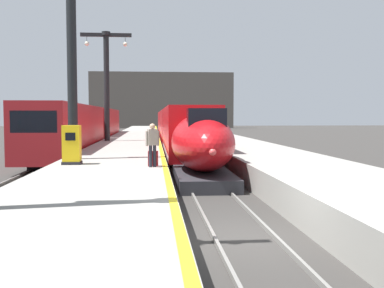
% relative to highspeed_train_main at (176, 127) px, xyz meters
% --- Properties ---
extents(ground_plane, '(260.00, 260.00, 0.00)m').
position_rel_highspeed_train_main_xyz_m(ground_plane, '(0.00, -33.84, -1.95)').
color(ground_plane, '#33302D').
extents(platform_left, '(4.80, 110.00, 1.05)m').
position_rel_highspeed_train_main_xyz_m(platform_left, '(-4.05, -9.09, -1.43)').
color(platform_left, gray).
rests_on(platform_left, ground).
extents(platform_right, '(4.80, 110.00, 1.05)m').
position_rel_highspeed_train_main_xyz_m(platform_right, '(4.05, -9.09, -1.43)').
color(platform_right, gray).
rests_on(platform_right, ground).
extents(platform_left_safety_stripe, '(0.20, 107.80, 0.01)m').
position_rel_highspeed_train_main_xyz_m(platform_left_safety_stripe, '(-1.77, -9.09, -0.90)').
color(platform_left_safety_stripe, yellow).
rests_on(platform_left_safety_stripe, platform_left).
extents(rail_main_left, '(0.08, 110.00, 0.12)m').
position_rel_highspeed_train_main_xyz_m(rail_main_left, '(-0.75, -6.34, -1.89)').
color(rail_main_left, slate).
rests_on(rail_main_left, ground).
extents(rail_main_right, '(0.08, 110.00, 0.12)m').
position_rel_highspeed_train_main_xyz_m(rail_main_right, '(0.75, -6.34, -1.89)').
color(rail_main_right, slate).
rests_on(rail_main_right, ground).
extents(rail_secondary_left, '(0.08, 110.00, 0.12)m').
position_rel_highspeed_train_main_xyz_m(rail_secondary_left, '(-8.85, -6.34, -1.89)').
color(rail_secondary_left, slate).
rests_on(rail_secondary_left, ground).
extents(rail_secondary_right, '(0.08, 110.00, 0.12)m').
position_rel_highspeed_train_main_xyz_m(rail_secondary_right, '(-7.35, -6.34, -1.89)').
color(rail_secondary_right, slate).
rests_on(rail_secondary_right, ground).
extents(highspeed_train_main, '(2.92, 57.37, 3.60)m').
position_rel_highspeed_train_main_xyz_m(highspeed_train_main, '(0.00, 0.00, 0.00)').
color(highspeed_train_main, '#B20F14').
rests_on(highspeed_train_main, ground).
extents(regional_train_adjacent, '(2.85, 36.60, 3.80)m').
position_rel_highspeed_train_main_xyz_m(regional_train_adjacent, '(-8.10, -3.75, 0.18)').
color(regional_train_adjacent, maroon).
rests_on(regional_train_adjacent, ground).
extents(station_column_mid, '(4.00, 0.68, 9.82)m').
position_rel_highspeed_train_main_xyz_m(station_column_mid, '(-5.90, -23.57, 4.96)').
color(station_column_mid, black).
rests_on(station_column_mid, platform_left).
extents(station_column_far, '(4.00, 0.68, 8.63)m').
position_rel_highspeed_train_main_xyz_m(station_column_far, '(-5.90, -8.35, 4.33)').
color(station_column_far, black).
rests_on(station_column_far, platform_left).
extents(passenger_near_edge, '(0.54, 0.35, 1.69)m').
position_rel_highspeed_train_main_xyz_m(passenger_near_edge, '(-2.25, -27.19, 0.09)').
color(passenger_near_edge, '#23232D').
rests_on(passenger_near_edge, platform_left).
extents(rolling_suitcase, '(0.40, 0.22, 0.98)m').
position_rel_highspeed_train_main_xyz_m(rolling_suitcase, '(-2.23, -26.89, -0.60)').
color(rolling_suitcase, maroon).
rests_on(rolling_suitcase, platform_left).
extents(ticket_machine_yellow, '(0.76, 0.62, 1.60)m').
position_rel_highspeed_train_main_xyz_m(ticket_machine_yellow, '(-5.55, -25.91, -0.16)').
color(ticket_machine_yellow, yellow).
rests_on(ticket_machine_yellow, platform_left).
extents(terminus_back_wall, '(36.00, 2.00, 14.00)m').
position_rel_highspeed_train_main_xyz_m(terminus_back_wall, '(0.00, 68.16, 5.05)').
color(terminus_back_wall, '#4C4742').
rests_on(terminus_back_wall, ground).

